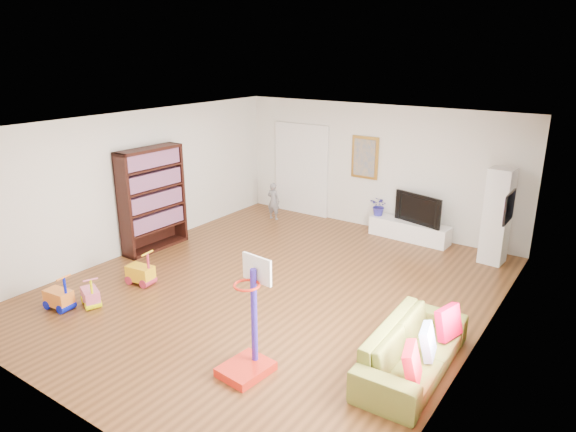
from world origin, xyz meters
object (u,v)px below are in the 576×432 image
Objects in this scene: bookshelf at (153,199)px; sofa at (413,349)px; media_console at (409,230)px; basketball_hoop at (244,319)px.

bookshelf reaches higher than sofa.
bookshelf is (-3.97, -3.33, 0.82)m from media_console.
basketball_hoop is (0.13, -5.57, 0.55)m from media_console.
basketball_hoop is at bearing 124.87° from sofa.
media_console is 0.82× the size of sofa.
sofa is at bearing 42.15° from basketball_hoop.
bookshelf is 0.99× the size of sofa.
basketball_hoop is at bearing -85.72° from media_console.
sofa is (5.76, -1.03, -0.71)m from bookshelf.
media_console is at bearing 97.28° from basketball_hoop.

